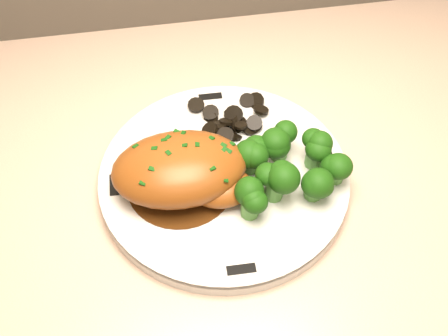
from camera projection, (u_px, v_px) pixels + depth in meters
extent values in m
cube|color=brown|center=(322.00, 301.00, 1.03)|extent=(1.82, 0.59, 0.78)
cube|color=#D0AE96|center=(366.00, 163.00, 0.72)|extent=(1.87, 0.62, 0.03)
cylinder|color=silver|center=(224.00, 178.00, 0.67)|extent=(0.34, 0.34, 0.02)
cube|color=black|center=(210.00, 97.00, 0.74)|extent=(0.03, 0.01, 0.00)
cube|color=black|center=(114.00, 185.00, 0.65)|extent=(0.01, 0.03, 0.00)
cube|color=black|center=(241.00, 269.00, 0.58)|extent=(0.03, 0.01, 0.00)
cube|color=black|center=(330.00, 161.00, 0.67)|extent=(0.01, 0.03, 0.00)
cylinder|color=#3E200B|center=(181.00, 184.00, 0.65)|extent=(0.12, 0.12, 0.00)
ellipsoid|color=#924A19|center=(179.00, 169.00, 0.63)|extent=(0.15, 0.10, 0.06)
ellipsoid|color=#924A19|center=(222.00, 188.00, 0.63)|extent=(0.07, 0.05, 0.03)
cube|color=#103E0D|center=(135.00, 157.00, 0.61)|extent=(0.01, 0.00, 0.00)
cube|color=#103E0D|center=(152.00, 152.00, 0.61)|extent=(0.01, 0.00, 0.00)
cube|color=#103E0D|center=(168.00, 149.00, 0.61)|extent=(0.01, 0.00, 0.00)
cube|color=#103E0D|center=(185.00, 147.00, 0.61)|extent=(0.01, 0.00, 0.00)
cube|color=#103E0D|center=(202.00, 146.00, 0.61)|extent=(0.01, 0.00, 0.00)
cube|color=#103E0D|center=(219.00, 147.00, 0.62)|extent=(0.01, 0.00, 0.00)
cylinder|color=black|center=(255.00, 119.00, 0.72)|extent=(0.02, 0.02, 0.01)
cylinder|color=black|center=(253.00, 114.00, 0.72)|extent=(0.02, 0.02, 0.01)
cylinder|color=black|center=(249.00, 109.00, 0.72)|extent=(0.02, 0.02, 0.01)
cylinder|color=black|center=(243.00, 110.00, 0.72)|extent=(0.02, 0.02, 0.01)
cylinder|color=black|center=(237.00, 108.00, 0.72)|extent=(0.02, 0.02, 0.01)
cylinder|color=black|center=(230.00, 106.00, 0.72)|extent=(0.02, 0.02, 0.01)
cylinder|color=black|center=(223.00, 110.00, 0.73)|extent=(0.02, 0.02, 0.01)
cylinder|color=black|center=(216.00, 110.00, 0.72)|extent=(0.02, 0.02, 0.00)
cylinder|color=black|center=(211.00, 111.00, 0.72)|extent=(0.03, 0.03, 0.01)
cylinder|color=black|center=(206.00, 118.00, 0.72)|extent=(0.02, 0.03, 0.02)
cylinder|color=black|center=(204.00, 119.00, 0.71)|extent=(0.02, 0.02, 0.01)
cylinder|color=black|center=(204.00, 121.00, 0.70)|extent=(0.02, 0.02, 0.01)
cylinder|color=black|center=(205.00, 128.00, 0.71)|extent=(0.03, 0.03, 0.01)
cylinder|color=black|center=(209.00, 130.00, 0.70)|extent=(0.03, 0.03, 0.01)
cylinder|color=black|center=(215.00, 130.00, 0.70)|extent=(0.03, 0.03, 0.02)
cylinder|color=black|center=(221.00, 135.00, 0.70)|extent=(0.03, 0.03, 0.02)
cylinder|color=black|center=(229.00, 133.00, 0.70)|extent=(0.03, 0.03, 0.01)
cylinder|color=black|center=(236.00, 130.00, 0.69)|extent=(0.03, 0.03, 0.01)
cylinder|color=black|center=(243.00, 132.00, 0.70)|extent=(0.03, 0.03, 0.01)
cylinder|color=black|center=(249.00, 127.00, 0.70)|extent=(0.03, 0.03, 0.01)
cylinder|color=black|center=(253.00, 122.00, 0.70)|extent=(0.03, 0.03, 0.02)
cylinder|color=black|center=(255.00, 122.00, 0.71)|extent=(0.03, 0.03, 0.02)
cylinder|color=#53943F|center=(250.00, 162.00, 0.66)|extent=(0.02, 0.02, 0.03)
sphere|color=black|center=(251.00, 151.00, 0.64)|extent=(0.03, 0.03, 0.03)
cylinder|color=#53943F|center=(279.00, 149.00, 0.67)|extent=(0.02, 0.02, 0.03)
sphere|color=black|center=(280.00, 139.00, 0.65)|extent=(0.03, 0.03, 0.03)
cylinder|color=#53943F|center=(314.00, 157.00, 0.66)|extent=(0.02, 0.02, 0.03)
sphere|color=black|center=(316.00, 147.00, 0.65)|extent=(0.03, 0.03, 0.03)
cylinder|color=#53943F|center=(274.00, 189.00, 0.63)|extent=(0.02, 0.02, 0.03)
sphere|color=black|center=(275.00, 180.00, 0.62)|extent=(0.03, 0.03, 0.03)
cylinder|color=#53943F|center=(314.00, 189.00, 0.63)|extent=(0.02, 0.02, 0.03)
sphere|color=black|center=(316.00, 179.00, 0.62)|extent=(0.03, 0.03, 0.03)
cylinder|color=#53943F|center=(336.00, 172.00, 0.65)|extent=(0.02, 0.02, 0.03)
sphere|color=black|center=(338.00, 162.00, 0.63)|extent=(0.03, 0.03, 0.03)
cylinder|color=#53943F|center=(250.00, 207.00, 0.62)|extent=(0.02, 0.02, 0.03)
sphere|color=black|center=(251.00, 197.00, 0.60)|extent=(0.03, 0.03, 0.03)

